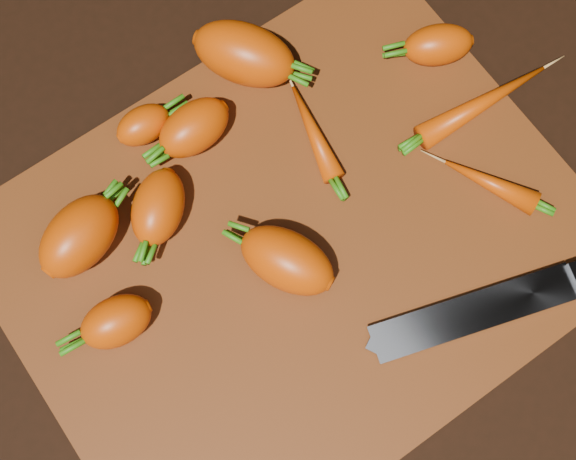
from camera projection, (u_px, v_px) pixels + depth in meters
ground at (294, 250)px, 0.73m from camera, size 2.00×2.00×0.01m
cutting_board at (294, 247)px, 0.72m from camera, size 0.50×0.40×0.01m
carrot_0 at (79, 236)px, 0.69m from camera, size 0.10×0.08×0.05m
carrot_1 at (116, 322)px, 0.67m from camera, size 0.07×0.05×0.04m
carrot_2 at (244, 54)px, 0.74m from camera, size 0.10×0.11×0.06m
carrot_3 at (287, 260)px, 0.68m from camera, size 0.08×0.10×0.05m
carrot_4 at (194, 128)px, 0.72m from camera, size 0.07×0.05×0.04m
carrot_5 at (143, 125)px, 0.73m from camera, size 0.05×0.04×0.03m
carrot_6 at (438, 45)px, 0.75m from camera, size 0.08×0.06×0.04m
carrot_7 at (313, 132)px, 0.73m from camera, size 0.04×0.10×0.02m
carrot_8 at (483, 103)px, 0.74m from camera, size 0.14×0.03×0.02m
carrot_9 at (490, 183)px, 0.72m from camera, size 0.06×0.09×0.02m
carrot_10 at (158, 207)px, 0.70m from camera, size 0.08×0.08×0.04m
knife at (494, 306)px, 0.69m from camera, size 0.30×0.11×0.02m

